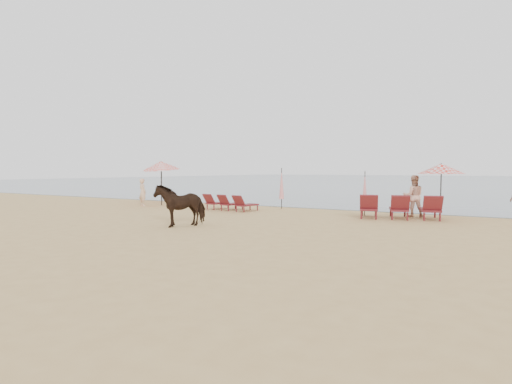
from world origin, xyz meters
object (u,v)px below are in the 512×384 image
beachgoer_left (143,192)px  umbrella_open_right (441,169)px  umbrella_closed_right (365,188)px  umbrella_closed_left (282,184)px  beachgoer_right_a (413,196)px  cow (181,205)px  lounger_cluster_left (229,203)px  umbrella_open_left_b (161,166)px  lounger_cluster_right (399,207)px  umbrella_open_left_a (161,166)px

beachgoer_left → umbrella_open_right: bearing=-154.0°
umbrella_open_right → umbrella_closed_right: umbrella_open_right is taller
umbrella_closed_left → beachgoer_right_a: umbrella_closed_left is taller
umbrella_open_right → cow: bearing=-121.0°
umbrella_closed_right → umbrella_open_right: bearing=10.4°
umbrella_closed_left → cow: bearing=-90.1°
lounger_cluster_left → umbrella_open_left_b: bearing=-179.6°
umbrella_closed_left → beachgoer_right_a: bearing=-3.6°
cow → beachgoer_right_a: size_ratio=1.00×
umbrella_open_right → beachgoer_right_a: bearing=-168.9°
lounger_cluster_left → umbrella_closed_left: (1.86, 2.18, 0.94)m
lounger_cluster_right → cow: (-6.45, -6.36, 0.29)m
umbrella_open_left_b → beachgoer_right_a: bearing=14.8°
lounger_cluster_right → beachgoer_left: bearing=167.6°
umbrella_open_left_b → cow: umbrella_open_left_b is taller
umbrella_open_right → cow: size_ratio=1.28×
lounger_cluster_right → umbrella_closed_left: bearing=149.5°
umbrella_closed_left → umbrella_open_right: bearing=-3.7°
beachgoer_right_a → umbrella_open_left_b: bearing=-15.3°
cow → umbrella_closed_right: bearing=76.6°
umbrella_open_left_b → umbrella_open_left_a: bearing=142.6°
lounger_cluster_right → beachgoer_left: (-14.05, -0.87, 0.30)m
beachgoer_right_a → cow: bearing=27.6°
umbrella_open_left_a → beachgoer_right_a: size_ratio=1.40×
umbrella_closed_right → beachgoer_right_a: bearing=18.3°
lounger_cluster_right → umbrella_closed_right: size_ratio=1.79×
cow → beachgoer_left: beachgoer_left is taller
cow → beachgoer_left: 9.37m
lounger_cluster_right → lounger_cluster_left: bearing=167.6°
umbrella_open_left_a → umbrella_open_left_b: (1.98, -2.12, 0.01)m
umbrella_open_right → beachgoer_left: bearing=-157.1°
umbrella_closed_right → umbrella_closed_left: bearing=167.3°
lounger_cluster_left → umbrella_open_left_a: bearing=165.7°
beachgoer_left → beachgoer_right_a: beachgoer_right_a is taller
umbrella_open_left_a → umbrella_open_right: bearing=12.1°
lounger_cluster_left → lounger_cluster_right: lounger_cluster_right is taller
umbrella_open_left_b → beachgoer_right_a: (13.72, 1.28, -1.40)m
lounger_cluster_right → beachgoer_right_a: beachgoer_right_a is taller
beachgoer_right_a → umbrella_closed_left: bearing=-24.2°
umbrella_closed_left → beachgoer_right_a: 6.79m
umbrella_closed_left → beachgoer_left: 8.05m
cow → umbrella_closed_left: bearing=111.2°
umbrella_closed_right → umbrella_open_left_a: bearing=173.8°
lounger_cluster_right → umbrella_closed_right: (-1.65, 0.58, 0.74)m
lounger_cluster_left → umbrella_open_right: umbrella_open_right is taller
umbrella_closed_left → lounger_cluster_right: bearing=-14.4°
lounger_cluster_left → umbrella_closed_right: size_ratio=1.34×
lounger_cluster_left → cow: cow is taller
umbrella_open_left_a → umbrella_closed_right: (13.73, -1.49, -1.07)m
umbrella_open_left_b → cow: 9.52m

